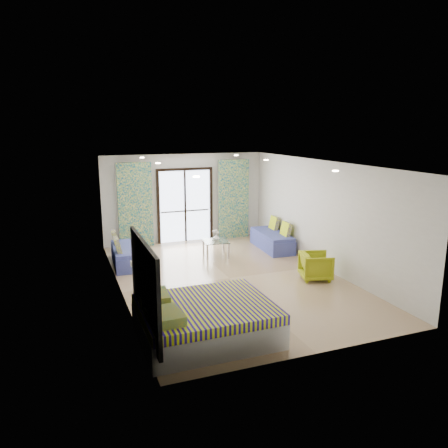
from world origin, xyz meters
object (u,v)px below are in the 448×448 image
object	(u,v)px
daybed_right	(272,240)
daybed_left	(126,255)
bed	(205,320)
armchair	(316,265)
coffee_table	(216,242)

from	to	relation	value
daybed_right	daybed_left	bearing A→B (deg)	-176.62
daybed_right	bed	bearing A→B (deg)	-124.90
bed	daybed_left	distance (m)	4.59
daybed_right	armchair	bearing A→B (deg)	-91.62
coffee_table	armchair	bearing A→B (deg)	-58.79
daybed_left	armchair	size ratio (longest dim) A/B	2.48
daybed_left	armchair	world-z (taller)	daybed_left
daybed_left	daybed_right	world-z (taller)	daybed_right
bed	daybed_left	world-z (taller)	daybed_left
bed	daybed_right	distance (m)	5.79
bed	daybed_right	world-z (taller)	daybed_right
daybed_right	armchair	distance (m)	2.71
bed	armchair	distance (m)	3.83
coffee_table	daybed_right	bearing A→B (deg)	3.72
bed	armchair	size ratio (longest dim) A/B	3.17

